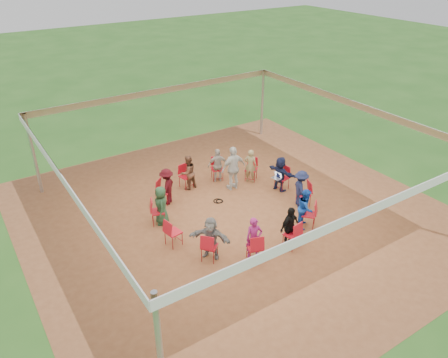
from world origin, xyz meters
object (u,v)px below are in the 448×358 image
chair_9 (292,235)px  person_seated_0 (280,174)px  chair_7 (209,246)px  chair_8 (255,247)px  person_seated_7 (254,239)px  person_seated_8 (289,227)px  chair_5 (158,212)px  person_seated_9 (306,208)px  chair_2 (217,169)px  person_seated_2 (218,165)px  standing_person (233,168)px  person_seated_5 (161,205)px  person_seated_1 (251,166)px  chair_0 (282,178)px  chair_1 (251,169)px  person_seated_6 (211,238)px  person_seated_10 (301,189)px  chair_3 (186,176)px  chair_6 (173,232)px  cable_coil (219,201)px  chair_4 (164,191)px  chair_11 (304,194)px  chair_10 (309,214)px  laptop (277,176)px  person_seated_3 (188,172)px

chair_9 → person_seated_0: bearing=46.4°
chair_7 → chair_8: bearing=15.0°
person_seated_7 → person_seated_8: size_ratio=1.00×
chair_5 → chair_7: size_ratio=1.00×
person_seated_9 → chair_2: bearing=59.2°
person_seated_2 → standing_person: bearing=121.4°
person_seated_5 → person_seated_0: bearing=105.0°
person_seated_8 → standing_person: standing_person is taller
person_seated_1 → person_seated_8: same height
chair_0 → person_seated_9: bearing=147.5°
chair_1 → chair_9: same height
person_seated_6 → person_seated_10: (4.02, 0.71, 0.00)m
chair_3 → chair_6: size_ratio=1.00×
person_seated_5 → cable_coil: bearing=113.1°
chair_1 → chair_4: 3.50m
person_seated_2 → person_seated_7: same height
chair_11 → standing_person: (-1.36, 2.27, 0.39)m
chair_3 → person_seated_5: (-1.78, -1.63, 0.21)m
chair_4 → person_seated_5: (-0.62, -1.09, 0.21)m
chair_10 → person_seated_9: person_seated_9 is taller
chair_8 → laptop: 4.05m
person_seated_5 → person_seated_8: 4.08m
chair_4 → chair_9: 4.78m
chair_8 → person_seated_9: (2.36, 0.52, 0.21)m
chair_4 → person_seated_2: person_seated_2 is taller
person_seated_5 → chair_5: bearing=-90.0°
chair_2 → chair_8: same height
chair_7 → person_seated_5: 2.43m
person_seated_6 → standing_person: bearing=96.6°
chair_10 → person_seated_9: size_ratio=0.69×
chair_4 → chair_10: 4.95m
person_seated_2 → person_seated_5: 3.33m
person_seated_7 → cable_coil: size_ratio=3.24×
chair_11 → laptop: bearing=27.7°
chair_4 → person_seated_6: size_ratio=0.69×
person_seated_6 → chair_3: bearing=120.8°
chair_3 → person_seated_0: (2.75, -2.03, 0.21)m
person_seated_10 → chair_1: bearing=27.5°
person_seated_8 → cable_coil: bearing=87.0°
chair_1 → chair_7: bearing=90.0°
chair_0 → chair_4: (-4.03, 1.47, 0.00)m
chair_6 → chair_4: bearing=150.0°
chair_9 → chair_6: bearing=135.0°
chair_3 → person_seated_3: person_seated_3 is taller
chair_4 → person_seated_10: person_seated_10 is taller
chair_6 → person_seated_0: person_seated_0 is taller
chair_5 → chair_2: bearing=135.0°
chair_2 → person_seated_9: 4.19m
person_seated_2 → chair_1: bearing=170.3°
chair_8 → chair_10: (2.44, 0.43, 0.00)m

